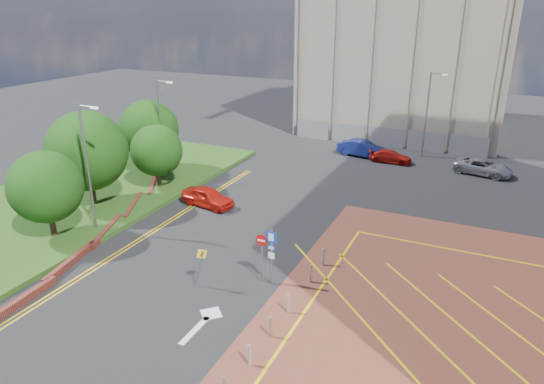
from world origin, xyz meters
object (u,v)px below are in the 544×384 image
Objects in this scene: sign_cluster at (268,250)px; car_red_back at (391,156)px; lamp_left_near at (88,163)px; lamp_back at (428,112)px; tree_b at (87,151)px; lamp_left_far at (161,125)px; tree_c at (157,151)px; car_blue_back at (362,148)px; car_silver_back at (483,167)px; tree_d at (149,130)px; warning_sign at (200,263)px; tree_a at (46,187)px; car_red_left at (208,197)px.

sign_cluster is 23.91m from car_red_back.
lamp_left_near is 30.80m from lamp_back.
sign_cluster is 0.83× the size of car_red_back.
lamp_left_far reaches higher than tree_b.
tree_c is 19.97m from car_blue_back.
tree_b is at bearing 139.39° from car_silver_back.
car_blue_back is (15.22, 12.61, -3.09)m from tree_d.
lamp_left_far is 19.32m from car_blue_back.
warning_sign is at bearing 165.65° from car_silver_back.
warning_sign is at bearing -4.21° from tree_a.
lamp_back reaches higher than sign_cluster.
tree_b is (-1.50, 5.00, 0.73)m from tree_a.
lamp_left_far is 1.66× the size of car_silver_back.
lamp_left_near reaches higher than car_red_back.
tree_a is 11.56m from warning_sign.
tree_c is 0.61× the size of lamp_left_far.
lamp_left_far is 17.71m from warning_sign.
lamp_back reaches higher than tree_d.
car_blue_back is at bearing 46.01° from lamp_left_far.
lamp_left_far is (-0.42, 12.00, 1.16)m from tree_a.
lamp_left_far is (2.08, -1.00, 0.79)m from tree_d.
lamp_back is 2.07× the size of car_red_back.
tree_d reaches higher than car_silver_back.
lamp_left_far reaches higher than sign_cluster.
tree_d is 11.76m from lamp_left_near.
tree_a reaches higher than car_red_back.
lamp_left_near is 31.86m from car_silver_back.
lamp_back is 5.53m from car_red_back.
lamp_left_near is (1.08, -8.00, 1.47)m from tree_c.
tree_a reaches higher than car_blue_back.
tree_b is 1.38× the size of tree_c.
lamp_back is 23.18m from car_red_left.
tree_b is 8.91m from car_red_left.
car_red_left is (-5.53, 9.51, -0.73)m from warning_sign.
tree_b reaches higher than tree_d.
sign_cluster is 25.51m from car_silver_back.
car_blue_back is (11.14, 23.61, -3.88)m from lamp_left_near.
warning_sign is (12.84, -5.84, -2.81)m from tree_b.
warning_sign is (13.84, -13.84, -2.44)m from tree_d.
tree_a is 10.02m from tree_c.
tree_d is 2.71× the size of warning_sign.
lamp_left_far is at bearing 114.71° from tree_c.
car_blue_back is 1.22× the size of car_red_back.
warning_sign is at bearing 170.95° from car_red_back.
tree_d is (-1.00, 8.00, -0.37)m from tree_b.
sign_cluster is at bearing 169.88° from car_silver_back.
lamp_back is (18.08, 28.00, 0.86)m from tree_a.
car_red_back is (1.34, 23.83, -1.39)m from sign_cluster.
tree_d is at bearing 70.91° from car_red_left.
tree_b is at bearing 139.60° from car_red_back.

